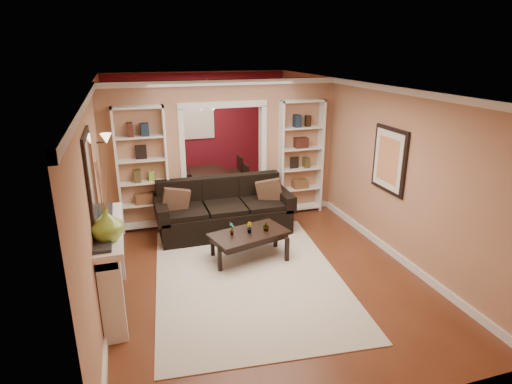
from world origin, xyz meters
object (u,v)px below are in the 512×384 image
object	(u,v)px
fireplace	(114,267)
bookshelf_right	(300,158)
dining_table	(211,184)
bookshelf_left	(142,170)
sofa	(224,207)
coffee_table	(249,246)

from	to	relation	value
fireplace	bookshelf_right	bearing A→B (deg)	34.80
fireplace	dining_table	bearing A→B (deg)	62.83
bookshelf_left	bookshelf_right	bearing A→B (deg)	0.00
bookshelf_right	dining_table	distance (m)	2.36
bookshelf_right	fireplace	world-z (taller)	bookshelf_right
fireplace	dining_table	distance (m)	4.58
sofa	fireplace	distance (m)	2.73
coffee_table	bookshelf_left	world-z (taller)	bookshelf_left
bookshelf_right	coffee_table	bearing A→B (deg)	-132.41
sofa	coffee_table	bearing A→B (deg)	-83.41
bookshelf_left	sofa	bearing A→B (deg)	-22.98
sofa	coffee_table	xyz separation A→B (m)	(0.13, -1.17, -0.25)
sofa	dining_table	size ratio (longest dim) A/B	1.66
fireplace	bookshelf_left	bearing A→B (deg)	77.95
coffee_table	dining_table	distance (m)	3.28
bookshelf_left	dining_table	size ratio (longest dim) A/B	1.55
sofa	fireplace	xyz separation A→B (m)	(-1.91, -1.95, 0.10)
bookshelf_right	fireplace	bearing A→B (deg)	-145.20
fireplace	dining_table	world-z (taller)	fireplace
bookshelf_right	fireplace	xyz separation A→B (m)	(-3.64, -2.53, -0.57)
bookshelf_right	dining_table	bearing A→B (deg)	135.40
coffee_table	bookshelf_right	xyz separation A→B (m)	(1.60, 1.75, 0.92)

